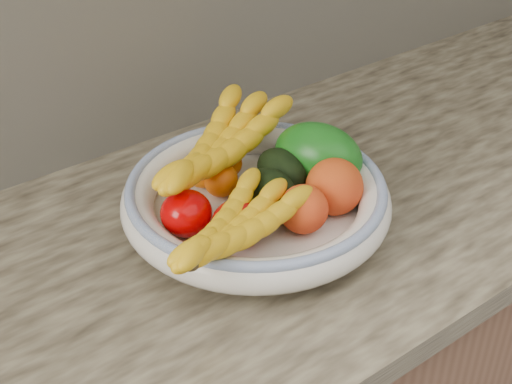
% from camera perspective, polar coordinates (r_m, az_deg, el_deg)
% --- Properties ---
extents(fruit_bowl, '(0.39, 0.39, 0.08)m').
position_cam_1_polar(fruit_bowl, '(1.03, 0.00, -0.53)').
color(fruit_bowl, silver).
rests_on(fruit_bowl, kitchen_counter).
extents(clementine_back_left, '(0.06, 0.06, 0.04)m').
position_cam_1_polar(clementine_back_left, '(1.08, -4.33, 1.54)').
color(clementine_back_left, orange).
rests_on(clementine_back_left, fruit_bowl).
extents(clementine_back_right, '(0.05, 0.05, 0.04)m').
position_cam_1_polar(clementine_back_right, '(1.10, -2.33, 2.30)').
color(clementine_back_right, '#E76004').
rests_on(clementine_back_right, fruit_bowl).
extents(clementine_back_mid, '(0.07, 0.07, 0.05)m').
position_cam_1_polar(clementine_back_mid, '(1.06, -2.81, 1.06)').
color(clementine_back_mid, orange).
rests_on(clementine_back_mid, fruit_bowl).
extents(clementine_extra, '(0.05, 0.05, 0.05)m').
position_cam_1_polar(clementine_extra, '(1.06, -2.83, 0.86)').
color(clementine_extra, '#F26005').
rests_on(clementine_extra, fruit_bowl).
extents(tomato_left, '(0.09, 0.09, 0.07)m').
position_cam_1_polar(tomato_left, '(0.98, -5.59, -1.71)').
color(tomato_left, '#C00001').
rests_on(tomato_left, fruit_bowl).
extents(tomato_near_left, '(0.08, 0.08, 0.06)m').
position_cam_1_polar(tomato_near_left, '(0.96, -1.52, -2.53)').
color(tomato_near_left, '#A40805').
rests_on(tomato_near_left, fruit_bowl).
extents(avocado_center, '(0.07, 0.10, 0.06)m').
position_cam_1_polar(avocado_center, '(1.02, 1.27, 0.00)').
color(avocado_center, black).
rests_on(avocado_center, fruit_bowl).
extents(avocado_right, '(0.07, 0.10, 0.06)m').
position_cam_1_polar(avocado_right, '(1.06, 2.06, 1.70)').
color(avocado_right, black).
rests_on(avocado_right, fruit_bowl).
extents(green_mango, '(0.16, 0.18, 0.12)m').
position_cam_1_polar(green_mango, '(1.08, 5.00, 2.93)').
color(green_mango, '#105911').
rests_on(green_mango, fruit_bowl).
extents(peach_front, '(0.07, 0.07, 0.07)m').
position_cam_1_polar(peach_front, '(0.98, 3.82, -1.38)').
color(peach_front, orange).
rests_on(peach_front, fruit_bowl).
extents(peach_right, '(0.10, 0.10, 0.08)m').
position_cam_1_polar(peach_right, '(1.03, 6.29, 0.42)').
color(peach_right, orange).
rests_on(peach_right, fruit_bowl).
extents(banana_bunch_back, '(0.35, 0.26, 0.09)m').
position_cam_1_polar(banana_bunch_back, '(1.06, -3.00, 3.16)').
color(banana_bunch_back, yellow).
rests_on(banana_bunch_back, fruit_bowl).
extents(banana_bunch_front, '(0.29, 0.20, 0.07)m').
position_cam_1_polar(banana_bunch_front, '(0.91, -1.71, -3.24)').
color(banana_bunch_front, yellow).
rests_on(banana_bunch_front, fruit_bowl).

